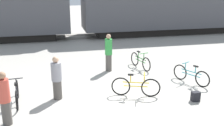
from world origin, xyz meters
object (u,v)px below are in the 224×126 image
at_px(bicycle_green, 140,61).
at_px(person_in_green, 109,53).
at_px(backpack, 196,96).
at_px(bicycle_black, 17,94).
at_px(bicycle_yellow, 136,87).
at_px(person_in_red, 5,99).
at_px(bicycle_teal, 191,75).
at_px(person_in_grey, 57,78).

distance_m(bicycle_green, person_in_green, 1.65).
bearing_deg(backpack, bicycle_green, 100.13).
bearing_deg(bicycle_black, bicycle_yellow, -4.33).
bearing_deg(person_in_red, bicycle_yellow, -34.93).
bearing_deg(bicycle_teal, bicycle_black, -176.46).
xyz_separation_m(person_in_red, backpack, (6.16, 0.21, -0.65)).
relative_size(bicycle_yellow, person_in_grey, 1.08).
xyz_separation_m(bicycle_teal, person_in_green, (-2.94, 2.28, 0.53)).
bearing_deg(bicycle_teal, bicycle_green, 120.74).
height_order(bicycle_black, person_in_red, person_in_red).
height_order(bicycle_teal, person_in_red, person_in_red).
height_order(person_in_green, backpack, person_in_green).
xyz_separation_m(bicycle_green, person_in_red, (-5.46, -4.11, 0.46)).
xyz_separation_m(bicycle_yellow, person_in_grey, (-2.76, 0.40, 0.40)).
distance_m(bicycle_yellow, bicycle_black, 4.12).
xyz_separation_m(bicycle_black, person_in_red, (-0.13, -1.38, 0.46)).
distance_m(bicycle_teal, person_in_grey, 5.38).
xyz_separation_m(bicycle_black, person_in_green, (3.76, 2.70, 0.52)).
relative_size(bicycle_green, person_in_red, 1.02).
distance_m(person_in_grey, backpack, 4.88).
relative_size(bicycle_yellow, person_in_green, 0.97).
bearing_deg(bicycle_green, person_in_red, -143.02).
relative_size(person_in_green, backpack, 5.12).
height_order(bicycle_green, person_in_grey, person_in_grey).
xyz_separation_m(bicycle_yellow, bicycle_black, (-4.11, 0.31, -0.02)).
height_order(bicycle_yellow, person_in_green, person_in_green).
xyz_separation_m(person_in_green, backpack, (2.26, -3.87, -0.71)).
distance_m(bicycle_yellow, person_in_green, 3.07).
bearing_deg(backpack, bicycle_yellow, 155.74).
relative_size(bicycle_green, person_in_green, 0.95).
relative_size(bicycle_teal, person_in_grey, 1.01).
height_order(person_in_grey, backpack, person_in_grey).
height_order(bicycle_green, person_in_green, person_in_green).
bearing_deg(bicycle_teal, person_in_green, 142.20).
relative_size(bicycle_black, backpack, 4.84).
xyz_separation_m(bicycle_green, bicycle_black, (-5.33, -2.73, -0.00)).
xyz_separation_m(bicycle_yellow, person_in_green, (-0.35, 3.01, 0.51)).
height_order(bicycle_yellow, bicycle_green, bicycle_yellow).
distance_m(bicycle_teal, person_in_green, 3.76).
bearing_deg(bicycle_black, person_in_green, 35.66).
distance_m(person_in_green, person_in_red, 5.64).
xyz_separation_m(bicycle_black, backpack, (6.02, -1.17, -0.18)).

